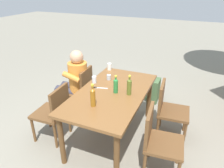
{
  "coord_description": "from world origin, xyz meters",
  "views": [
    {
      "loc": [
        2.35,
        1.01,
        2.15
      ],
      "look_at": [
        0.0,
        0.0,
        0.9
      ],
      "focal_mm": 33.28,
      "sensor_mm": 36.0,
      "label": 1
    }
  ],
  "objects_px": {
    "chair_far_left": "(168,108)",
    "bottle_amber": "(93,97)",
    "chair_far_right": "(158,139)",
    "chair_near_right": "(54,111)",
    "table_knife": "(98,88)",
    "cup_glass": "(94,80)",
    "cup_steel": "(109,77)",
    "person_in_white_shirt": "(74,79)",
    "backpack_by_near_side": "(153,91)",
    "dining_table": "(112,98)",
    "bottle_olive": "(129,86)",
    "bottle_green": "(116,85)",
    "cup_white": "(109,67)",
    "chair_near_left": "(81,89)"
  },
  "relations": [
    {
      "from": "bottle_amber",
      "to": "chair_near_right",
      "type": "bearing_deg",
      "value": -95.55
    },
    {
      "from": "dining_table",
      "to": "cup_white",
      "type": "xyz_separation_m",
      "value": [
        -0.74,
        -0.37,
        0.15
      ]
    },
    {
      "from": "chair_far_left",
      "to": "bottle_olive",
      "type": "height_order",
      "value": "bottle_olive"
    },
    {
      "from": "bottle_amber",
      "to": "bottle_green",
      "type": "bearing_deg",
      "value": 164.15
    },
    {
      "from": "chair_near_left",
      "to": "backpack_by_near_side",
      "type": "distance_m",
      "value": 1.46
    },
    {
      "from": "chair_far_left",
      "to": "chair_near_right",
      "type": "bearing_deg",
      "value": -64.2
    },
    {
      "from": "backpack_by_near_side",
      "to": "chair_near_right",
      "type": "bearing_deg",
      "value": -32.64
    },
    {
      "from": "cup_steel",
      "to": "table_knife",
      "type": "relative_size",
      "value": 0.34
    },
    {
      "from": "dining_table",
      "to": "bottle_olive",
      "type": "height_order",
      "value": "bottle_olive"
    },
    {
      "from": "chair_far_left",
      "to": "bottle_amber",
      "type": "bearing_deg",
      "value": -45.92
    },
    {
      "from": "person_in_white_shirt",
      "to": "bottle_olive",
      "type": "bearing_deg",
      "value": 72.57
    },
    {
      "from": "chair_far_right",
      "to": "bottle_olive",
      "type": "height_order",
      "value": "bottle_olive"
    },
    {
      "from": "dining_table",
      "to": "bottle_green",
      "type": "relative_size",
      "value": 6.39
    },
    {
      "from": "chair_near_left",
      "to": "cup_glass",
      "type": "bearing_deg",
      "value": 61.38
    },
    {
      "from": "dining_table",
      "to": "bottle_olive",
      "type": "distance_m",
      "value": 0.33
    },
    {
      "from": "dining_table",
      "to": "cup_steel",
      "type": "bearing_deg",
      "value": -149.64
    },
    {
      "from": "person_in_white_shirt",
      "to": "cup_steel",
      "type": "relative_size",
      "value": 14.67
    },
    {
      "from": "cup_steel",
      "to": "chair_far_left",
      "type": "bearing_deg",
      "value": 90.61
    },
    {
      "from": "chair_near_left",
      "to": "chair_near_right",
      "type": "height_order",
      "value": "same"
    },
    {
      "from": "cup_glass",
      "to": "cup_steel",
      "type": "distance_m",
      "value": 0.25
    },
    {
      "from": "chair_near_left",
      "to": "cup_white",
      "type": "xyz_separation_m",
      "value": [
        -0.36,
        0.39,
        0.35
      ]
    },
    {
      "from": "person_in_white_shirt",
      "to": "backpack_by_near_side",
      "type": "relative_size",
      "value": 2.55
    },
    {
      "from": "chair_far_left",
      "to": "bottle_amber",
      "type": "xyz_separation_m",
      "value": [
        0.79,
        -0.82,
        0.42
      ]
    },
    {
      "from": "cup_glass",
      "to": "table_knife",
      "type": "relative_size",
      "value": 0.44
    },
    {
      "from": "chair_near_right",
      "to": "cup_steel",
      "type": "bearing_deg",
      "value": 142.73
    },
    {
      "from": "chair_far_right",
      "to": "cup_steel",
      "type": "height_order",
      "value": "chair_far_right"
    },
    {
      "from": "chair_far_right",
      "to": "dining_table",
      "type": "bearing_deg",
      "value": -116.57
    },
    {
      "from": "chair_far_right",
      "to": "table_knife",
      "type": "bearing_deg",
      "value": -112.33
    },
    {
      "from": "dining_table",
      "to": "cup_white",
      "type": "bearing_deg",
      "value": -153.64
    },
    {
      "from": "table_knife",
      "to": "bottle_green",
      "type": "bearing_deg",
      "value": 85.13
    },
    {
      "from": "chair_far_left",
      "to": "chair_near_right",
      "type": "distance_m",
      "value": 1.67
    },
    {
      "from": "chair_near_right",
      "to": "person_in_white_shirt",
      "type": "bearing_deg",
      "value": -171.53
    },
    {
      "from": "cup_glass",
      "to": "backpack_by_near_side",
      "type": "height_order",
      "value": "cup_glass"
    },
    {
      "from": "dining_table",
      "to": "chair_near_left",
      "type": "relative_size",
      "value": 1.89
    },
    {
      "from": "person_in_white_shirt",
      "to": "bottle_amber",
      "type": "relative_size",
      "value": 3.95
    },
    {
      "from": "chair_far_right",
      "to": "cup_glass",
      "type": "xyz_separation_m",
      "value": [
        -0.54,
        -1.12,
        0.34
      ]
    },
    {
      "from": "chair_far_right",
      "to": "cup_white",
      "type": "relative_size",
      "value": 7.54
    },
    {
      "from": "dining_table",
      "to": "table_knife",
      "type": "height_order",
      "value": "table_knife"
    },
    {
      "from": "bottle_amber",
      "to": "bottle_green",
      "type": "distance_m",
      "value": 0.45
    },
    {
      "from": "chair_far_left",
      "to": "chair_near_right",
      "type": "relative_size",
      "value": 1.0
    },
    {
      "from": "cup_glass",
      "to": "table_knife",
      "type": "distance_m",
      "value": 0.2
    },
    {
      "from": "bottle_green",
      "to": "cup_white",
      "type": "xyz_separation_m",
      "value": [
        -0.73,
        -0.42,
        -0.05
      ]
    },
    {
      "from": "chair_far_right",
      "to": "chair_near_right",
      "type": "height_order",
      "value": "same"
    },
    {
      "from": "chair_near_left",
      "to": "bottle_green",
      "type": "xyz_separation_m",
      "value": [
        0.37,
        0.81,
        0.4
      ]
    },
    {
      "from": "chair_near_right",
      "to": "bottle_amber",
      "type": "height_order",
      "value": "bottle_amber"
    },
    {
      "from": "chair_far_left",
      "to": "person_in_white_shirt",
      "type": "distance_m",
      "value": 1.62
    },
    {
      "from": "chair_far_right",
      "to": "chair_far_left",
      "type": "bearing_deg",
      "value": -179.99
    },
    {
      "from": "cup_white",
      "to": "bottle_amber",
      "type": "bearing_deg",
      "value": 14.28
    },
    {
      "from": "chair_near_right",
      "to": "table_knife",
      "type": "distance_m",
      "value": 0.72
    },
    {
      "from": "dining_table",
      "to": "chair_far_left",
      "type": "xyz_separation_m",
      "value": [
        -0.36,
        0.75,
        -0.19
      ]
    }
  ]
}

